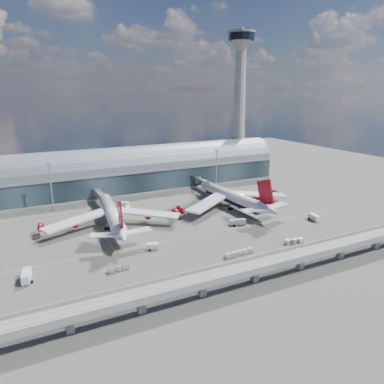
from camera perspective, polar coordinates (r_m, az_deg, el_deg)
name	(u,v)px	position (r m, az deg, el deg)	size (l,w,h in m)	color
ground	(183,229)	(173.86, -1.32, -5.62)	(500.00, 500.00, 0.00)	#474744
taxi_lines	(165,215)	(192.83, -4.18, -3.50)	(200.00, 80.12, 0.01)	gold
terminal	(130,173)	(240.52, -9.45, 2.94)	(200.00, 30.00, 28.00)	#1B272E
control_tower	(239,105)	(277.12, 7.23, 13.07)	(19.00, 19.00, 103.00)	gray
guideway	(255,267)	(128.54, 9.59, -11.18)	(220.00, 8.50, 7.20)	gray
floodlight_mast_left	(51,186)	(208.12, -20.69, 0.85)	(3.00, 0.70, 25.70)	gray
floodlight_mast_right	(216,168)	(239.49, 3.73, 3.63)	(3.00, 0.70, 25.70)	gray
airliner_left	(113,215)	(177.06, -12.02, -3.50)	(65.52, 68.92, 21.01)	white
airliner_right	(233,198)	(203.40, 6.31, -0.86)	(66.59, 69.60, 22.09)	white
jet_bridge_left	(101,196)	(212.41, -13.66, -0.66)	(4.40, 28.00, 7.25)	gray
jet_bridge_right	(207,184)	(233.92, 2.34, 1.24)	(4.40, 32.00, 7.25)	gray
service_truck_0	(26,276)	(140.37, -23.93, -11.62)	(3.86, 8.25, 3.28)	silver
service_truck_1	(152,246)	(152.74, -6.04, -8.24)	(4.92, 3.41, 2.61)	silver
service_truck_2	(238,222)	(179.42, 6.98, -4.56)	(7.91, 3.97, 2.76)	silver
service_truck_3	(314,217)	(193.55, 18.10, -3.71)	(2.98, 6.33, 2.97)	silver
service_truck_4	(128,209)	(200.75, -9.69, -2.51)	(2.59, 4.80, 2.70)	silver
service_truck_5	(123,204)	(208.05, -10.49, -1.88)	(6.22, 5.11, 2.87)	silver
cargo_train_0	(119,269)	(137.76, -11.10, -11.39)	(7.96, 2.44, 1.75)	gray
cargo_train_1	(239,253)	(148.28, 7.22, -9.19)	(13.52, 2.28, 1.79)	gray
cargo_train_2	(294,241)	(163.30, 15.27, -7.24)	(8.77, 3.33, 1.92)	gray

